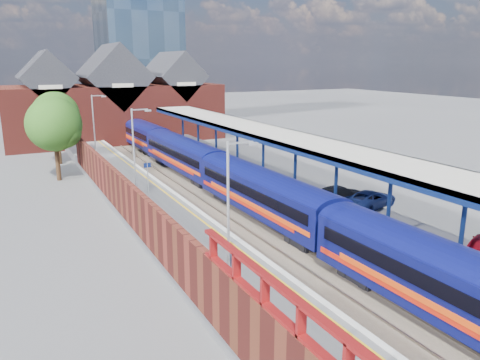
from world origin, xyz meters
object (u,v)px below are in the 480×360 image
(lamp_post_b, at_px, (231,209))
(parked_car_blue, at_px, (370,199))
(train, at_px, (217,169))
(lamp_post_d, at_px, (95,124))
(lamp_post_c, at_px, (136,150))
(platform_sign, at_px, (148,173))
(parked_car_dark, at_px, (339,195))

(lamp_post_b, height_order, parked_car_blue, lamp_post_b)
(train, distance_m, lamp_post_b, 20.69)
(train, relative_size, lamp_post_d, 9.42)
(lamp_post_c, height_order, platform_sign, lamp_post_c)
(lamp_post_c, bearing_deg, lamp_post_b, -90.00)
(lamp_post_d, height_order, parked_car_dark, lamp_post_d)
(train, distance_m, parked_car_blue, 13.66)
(lamp_post_b, relative_size, lamp_post_d, 1.00)
(train, height_order, lamp_post_d, lamp_post_d)
(lamp_post_c, bearing_deg, train, 20.43)
(train, distance_m, lamp_post_d, 15.52)
(lamp_post_c, relative_size, parked_car_dark, 1.53)
(platform_sign, bearing_deg, lamp_post_b, -94.33)
(parked_car_blue, bearing_deg, lamp_post_c, 43.58)
(lamp_post_c, bearing_deg, parked_car_blue, -31.32)
(lamp_post_d, xyz_separation_m, platform_sign, (1.36, -14.00, -2.30))
(lamp_post_b, height_order, parked_car_dark, lamp_post_b)
(parked_car_dark, bearing_deg, lamp_post_b, 118.09)
(train, bearing_deg, lamp_post_d, 121.00)
(lamp_post_d, relative_size, parked_car_dark, 1.53)
(train, bearing_deg, lamp_post_c, -159.57)
(parked_car_dark, bearing_deg, train, 22.56)
(parked_car_blue, bearing_deg, train, 14.76)
(lamp_post_b, distance_m, lamp_post_c, 16.00)
(parked_car_blue, bearing_deg, lamp_post_d, 15.36)
(platform_sign, distance_m, parked_car_blue, 17.23)
(parked_car_dark, bearing_deg, parked_car_blue, -147.82)
(train, bearing_deg, lamp_post_b, -112.54)
(train, xyz_separation_m, parked_car_blue, (6.80, -11.84, -0.50))
(lamp_post_b, xyz_separation_m, parked_car_blue, (14.65, 7.09, -3.37))
(lamp_post_b, bearing_deg, parked_car_blue, 25.81)
(train, distance_m, platform_sign, 6.58)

